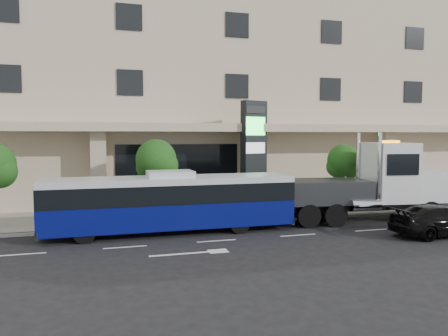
{
  "coord_description": "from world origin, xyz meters",
  "views": [
    {
      "loc": [
        -5.03,
        -20.04,
        4.7
      ],
      "look_at": [
        1.36,
        2.0,
        3.0
      ],
      "focal_mm": 35.0,
      "sensor_mm": 36.0,
      "label": 1
    }
  ],
  "objects_px": {
    "tow_truck": "(372,185)",
    "signage_pylon": "(254,154)",
    "city_bus": "(170,201)",
    "black_sedan": "(441,220)"
  },
  "relations": [
    {
      "from": "tow_truck",
      "to": "signage_pylon",
      "type": "bearing_deg",
      "value": 142.83
    },
    {
      "from": "tow_truck",
      "to": "city_bus",
      "type": "bearing_deg",
      "value": -173.47
    },
    {
      "from": "tow_truck",
      "to": "signage_pylon",
      "type": "height_order",
      "value": "signage_pylon"
    },
    {
      "from": "black_sedan",
      "to": "signage_pylon",
      "type": "xyz_separation_m",
      "value": [
        -6.09,
        8.95,
        2.83
      ]
    },
    {
      "from": "city_bus",
      "to": "tow_truck",
      "type": "bearing_deg",
      "value": -0.7
    },
    {
      "from": "tow_truck",
      "to": "black_sedan",
      "type": "bearing_deg",
      "value": -68.17
    },
    {
      "from": "city_bus",
      "to": "signage_pylon",
      "type": "height_order",
      "value": "signage_pylon"
    },
    {
      "from": "city_bus",
      "to": "black_sedan",
      "type": "bearing_deg",
      "value": -18.52
    },
    {
      "from": "city_bus",
      "to": "tow_truck",
      "type": "distance_m",
      "value": 11.13
    },
    {
      "from": "tow_truck",
      "to": "black_sedan",
      "type": "distance_m",
      "value": 4.26
    }
  ]
}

